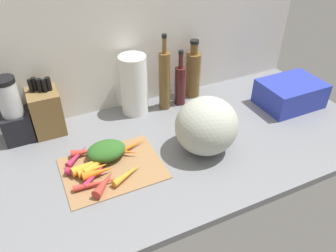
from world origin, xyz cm
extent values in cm
cube|color=slate|center=(0.00, 0.00, -1.50)|extent=(170.00, 80.00, 3.00)
cube|color=silver|center=(0.00, 38.50, 30.00)|extent=(170.00, 3.00, 60.00)
cube|color=#997047|center=(-26.54, -3.95, 0.40)|extent=(36.17, 27.66, 0.80)
cone|color=orange|center=(-21.63, 2.00, 2.26)|extent=(14.50, 11.03, 2.91)
cone|color=orange|center=(-30.55, -1.15, 2.48)|extent=(14.49, 10.14, 3.37)
cone|color=red|center=(-31.78, -12.19, 2.52)|extent=(10.82, 10.89, 3.43)
cone|color=orange|center=(-22.78, -10.98, 2.13)|extent=(13.61, 8.06, 2.66)
cone|color=#B2264C|center=(-36.73, 6.81, 2.01)|extent=(11.19, 10.66, 2.42)
cone|color=red|center=(-33.51, 7.17, 2.29)|extent=(11.77, 5.17, 2.97)
cone|color=orange|center=(-16.90, 3.19, 2.00)|extent=(16.60, 6.91, 2.39)
cone|color=orange|center=(-33.51, -3.68, 2.38)|extent=(11.53, 4.38, 3.16)
cone|color=red|center=(-33.25, -10.77, 1.83)|extent=(18.08, 4.13, 2.06)
cone|color=#B2264C|center=(-36.40, -4.09, 2.20)|extent=(13.82, 10.24, 2.79)
cone|color=#B2264C|center=(-32.74, -5.37, 1.82)|extent=(13.06, 11.41, 2.05)
cone|color=orange|center=(-33.34, -0.78, 2.58)|extent=(15.84, 6.99, 3.56)
cone|color=orange|center=(-32.32, -6.12, 2.53)|extent=(11.48, 3.67, 3.47)
ellipsoid|color=#2D6023|center=(-26.69, 2.46, 3.92)|extent=(14.73, 11.33, 6.23)
ellipsoid|color=#B2B7A8|center=(10.14, -8.43, 11.27)|extent=(24.43, 23.20, 22.54)
cube|color=brown|center=(-43.23, 31.41, 9.45)|extent=(12.01, 15.26, 18.91)
cylinder|color=black|center=(-46.60, 31.97, 21.66)|extent=(1.50, 1.50, 5.50)
cylinder|color=black|center=(-44.92, 32.78, 21.66)|extent=(2.17, 2.17, 5.50)
cylinder|color=black|center=(-43.23, 30.97, 21.66)|extent=(2.11, 2.11, 5.50)
cylinder|color=black|center=(-41.55, 29.75, 21.66)|extent=(1.52, 1.52, 5.50)
cylinder|color=black|center=(-39.87, 30.73, 21.66)|extent=(2.17, 2.17, 5.50)
cube|color=black|center=(-55.29, 30.03, 6.07)|extent=(11.09, 11.09, 12.13)
cylinder|color=silver|center=(-55.29, 30.03, 19.05)|extent=(8.32, 8.32, 13.83)
cylinder|color=black|center=(-55.29, 30.03, 26.86)|extent=(8.49, 8.49, 1.80)
cylinder|color=white|center=(-4.87, 29.50, 13.65)|extent=(11.98, 11.98, 27.30)
cylinder|color=brown|center=(8.77, 26.58, 13.69)|extent=(5.16, 5.16, 27.37)
cylinder|color=brown|center=(8.77, 26.58, 30.73)|extent=(1.93, 1.93, 6.72)
cylinder|color=black|center=(8.77, 26.58, 34.89)|extent=(2.22, 2.22, 1.60)
cylinder|color=#471919|center=(17.01, 26.99, 9.29)|extent=(5.24, 5.24, 18.58)
cylinder|color=#471919|center=(17.01, 26.99, 21.95)|extent=(2.02, 2.02, 6.73)
cylinder|color=black|center=(17.01, 26.99, 26.11)|extent=(2.33, 2.33, 1.60)
cylinder|color=brown|center=(26.13, 31.34, 10.97)|extent=(7.15, 7.15, 21.93)
cylinder|color=brown|center=(26.13, 31.34, 24.46)|extent=(3.56, 3.56, 5.06)
cylinder|color=black|center=(26.13, 31.34, 27.79)|extent=(4.09, 4.09, 1.60)
cube|color=#2838AD|center=(63.54, 3.79, 5.89)|extent=(28.22, 20.82, 11.79)
camera|label=1|loc=(-46.48, -94.31, 84.05)|focal=35.34mm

